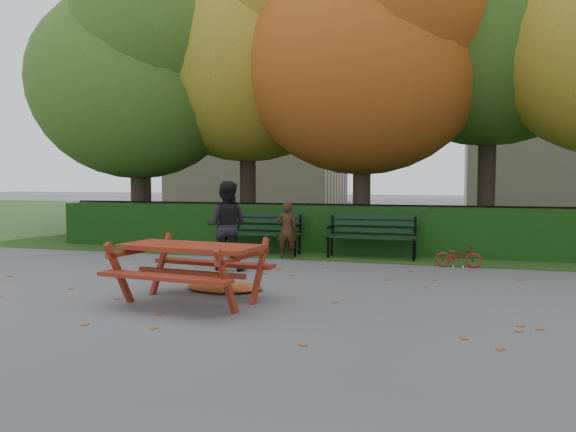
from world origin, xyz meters
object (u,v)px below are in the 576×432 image
(tree_a, at_px, (143,67))
(tree_b, at_px, (256,36))
(tree_c, at_px, (375,44))
(bench_left, at_px, (260,230))
(tree_f, at_px, (148,55))
(picnic_table, at_px, (190,258))
(bench_right, at_px, (372,233))
(adult, at_px, (226,226))
(bicycle, at_px, (458,256))
(child, at_px, (287,230))

(tree_a, xyz_separation_m, tree_b, (2.74, 1.17, 0.88))
(tree_c, xyz_separation_m, bench_left, (-2.13, -2.26, -4.30))
(tree_f, height_order, picnic_table, tree_f)
(tree_a, height_order, bench_right, tree_a)
(tree_a, bearing_deg, bench_right, -16.61)
(tree_a, bearing_deg, tree_c, 3.65)
(adult, relative_size, bicycle, 1.95)
(tree_c, height_order, picnic_table, tree_c)
(child, height_order, adult, adult)
(adult, distance_m, bicycle, 4.25)
(tree_f, bearing_deg, tree_b, -27.99)
(tree_c, xyz_separation_m, child, (-1.40, -2.76, -4.25))
(adult, bearing_deg, tree_b, -83.62)
(tree_c, bearing_deg, bicycle, -57.34)
(adult, height_order, bicycle, adult)
(child, xyz_separation_m, adult, (-0.62, -1.70, 0.22))
(tree_a, xyz_separation_m, tree_f, (-1.94, 3.66, 1.17))
(tree_f, height_order, bench_left, tree_f)
(bench_left, distance_m, bench_right, 2.40)
(tree_f, xyz_separation_m, child, (6.57, -6.04, -5.12))
(child, distance_m, adult, 1.82)
(bench_right, xyz_separation_m, child, (-1.66, -0.50, 0.05))
(tree_c, bearing_deg, bench_right, -83.30)
(tree_b, height_order, adult, tree_b)
(tree_f, bearing_deg, picnic_table, -57.76)
(tree_f, xyz_separation_m, bicycle, (9.91, -6.31, -5.48))
(tree_a, xyz_separation_m, child, (4.62, -2.38, -3.95))
(adult, bearing_deg, picnic_table, 95.01)
(tree_f, bearing_deg, tree_c, -22.35)
(tree_a, relative_size, tree_b, 0.85)
(bench_left, xyz_separation_m, adult, (0.12, -2.20, 0.27))
(tree_b, bearing_deg, adult, -76.48)
(tree_c, bearing_deg, picnic_table, -101.74)
(tree_a, xyz_separation_m, adult, (4.01, -4.08, -3.73))
(tree_a, bearing_deg, tree_b, 23.05)
(bench_right, relative_size, adult, 1.14)
(tree_c, relative_size, adult, 5.07)
(tree_f, distance_m, bench_right, 11.19)
(picnic_table, distance_m, bicycle, 5.27)
(bicycle, bearing_deg, picnic_table, 139.83)
(tree_a, relative_size, bench_left, 4.16)
(bench_right, bearing_deg, child, -163.24)
(tree_f, xyz_separation_m, adult, (5.95, -7.74, -4.90))
(tree_b, bearing_deg, tree_c, -13.45)
(bench_left, distance_m, picnic_table, 4.82)
(tree_b, relative_size, bicycle, 10.85)
(bench_left, xyz_separation_m, child, (0.74, -0.50, 0.05))
(tree_b, relative_size, tree_c, 1.10)
(picnic_table, xyz_separation_m, child, (0.06, 4.28, -0.03))
(tree_a, height_order, picnic_table, tree_a)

